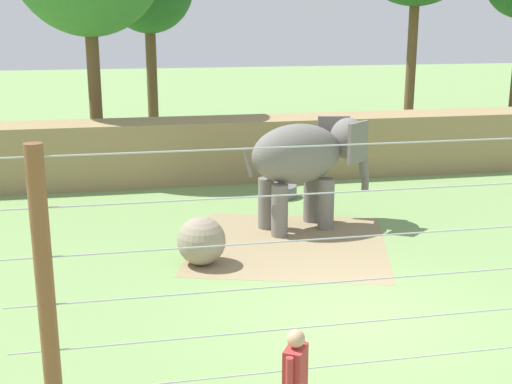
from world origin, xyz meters
The scene contains 7 objects.
ground_plane centered at (0.00, 0.00, 0.00)m, with size 120.00×120.00×0.00m, color #759956.
dirt_patch centered at (-0.28, 4.16, 0.00)m, with size 4.53×4.66×0.01m, color #937F5B.
embankment_wall centered at (0.00, 11.03, 1.00)m, with size 36.00×1.80×1.99m, color #997F56.
elephant centered at (0.46, 5.40, 1.81)m, with size 3.60×1.97×2.73m.
enrichment_ball centered at (-2.47, 3.25, 0.53)m, with size 1.06×1.06×1.06m, color gray.
cable_fence centered at (0.00, -2.71, 1.95)m, with size 11.03×0.22×3.86m.
water_tub centered at (0.45, 8.41, 0.18)m, with size 1.10×1.10×0.35m.
Camera 1 is at (-4.01, -10.47, 5.25)m, focal length 47.11 mm.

